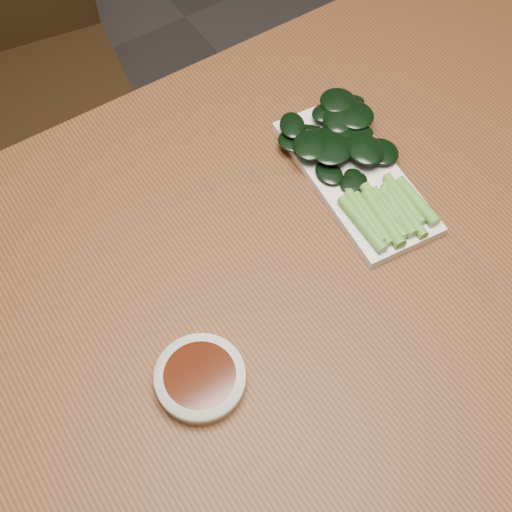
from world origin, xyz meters
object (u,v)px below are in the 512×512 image
table (284,299)px  chair_far (8,74)px  gai_lan (352,156)px  serving_plate (355,176)px  sauce_bowl (200,378)px

table → chair_far: 0.87m
chair_far → gai_lan: chair_far is taller
serving_plate → sauce_bowl: bearing=-157.2°
sauce_bowl → gai_lan: bearing=25.1°
table → gai_lan: 0.22m
chair_far → sauce_bowl: (-0.06, -0.91, 0.27)m
chair_far → sauce_bowl: chair_far is taller
table → serving_plate: 0.20m
sauce_bowl → serving_plate: bearing=22.8°
table → serving_plate: (0.17, 0.07, 0.08)m
gai_lan → sauce_bowl: bearing=-154.9°
table → serving_plate: bearing=23.5°
sauce_bowl → serving_plate: size_ratio=0.37×
chair_far → serving_plate: bearing=-60.5°
table → chair_far: size_ratio=1.57×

